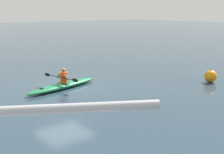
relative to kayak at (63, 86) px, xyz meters
name	(u,v)px	position (x,y,z in m)	size (l,w,h in m)	color
ground_plane	(63,87)	(-0.13, -0.21, -0.14)	(160.00, 160.00, 0.00)	#283D4C
kayak	(63,86)	(0.00, 0.00, 0.00)	(4.37, 1.57, 0.28)	#19723F
kayaker	(63,77)	(-0.05, -0.01, 0.45)	(0.63, 2.37, 0.74)	#E04C14
mooring_buoy_red_near	(211,76)	(-6.83, 3.84, 0.19)	(0.66, 0.66, 0.70)	orange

